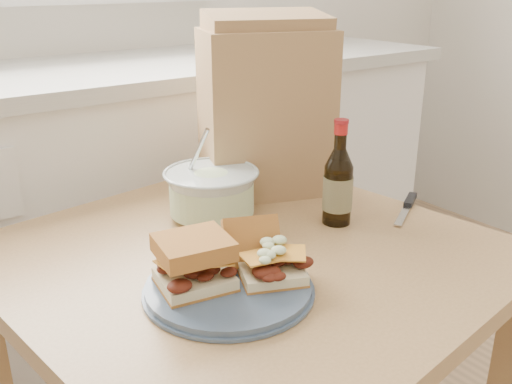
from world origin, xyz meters
TOP-DOWN VIEW (x-y plane):
  - cabinet_run at (-0.00, 1.70)m, footprint 2.50×0.64m
  - dining_table at (0.04, 0.89)m, footprint 0.94×0.94m
  - plate at (-0.07, 0.79)m, footprint 0.27×0.27m
  - sandwich_left at (-0.12, 0.81)m, footprint 0.13×0.12m
  - sandwich_right at (-0.00, 0.78)m, footprint 0.13×0.17m
  - coleslaw_bowl at (0.07, 1.06)m, footprint 0.20×0.20m
  - beer_bottle at (0.26, 0.88)m, footprint 0.06×0.06m
  - knife at (0.45, 0.85)m, footprint 0.17×0.10m
  - paper_bag at (0.27, 1.13)m, footprint 0.33×0.27m

SIDE VIEW (x-z plane):
  - cabinet_run at x=0.00m, z-range 0.00..0.94m
  - dining_table at x=0.04m, z-range 0.25..0.95m
  - knife at x=0.45m, z-range 0.70..0.71m
  - plate at x=-0.07m, z-range 0.70..0.72m
  - sandwich_right at x=0.00m, z-range 0.70..0.79m
  - coleslaw_bowl at x=0.07m, z-range 0.65..0.85m
  - sandwich_left at x=-0.12m, z-range 0.72..0.80m
  - beer_bottle at x=0.26m, z-range 0.67..0.89m
  - paper_bag at x=0.27m, z-range 0.70..1.07m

